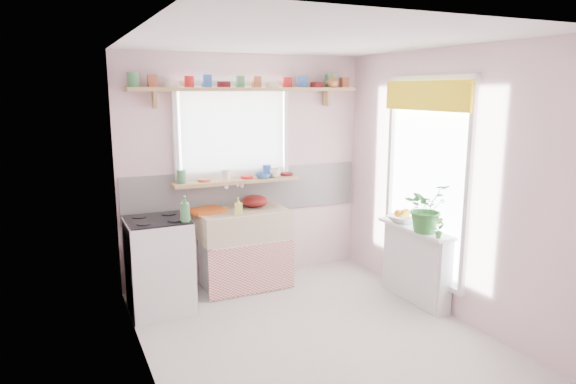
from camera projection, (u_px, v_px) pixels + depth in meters
name	position (u px, v px, depth m)	size (l,w,h in m)	color
room	(330.00, 163.00, 5.31)	(3.20, 3.20, 3.20)	beige
sink_unit	(244.00, 248.00, 5.55)	(0.95, 0.65, 1.11)	white
cooker	(159.00, 265.00, 4.93)	(0.58, 0.58, 0.93)	white
radiator_ledge	(416.00, 263.00, 5.18)	(0.22, 0.95, 0.78)	white
windowsill	(237.00, 181.00, 5.58)	(1.40, 0.22, 0.04)	tan
pine_shelf	(248.00, 89.00, 5.44)	(2.52, 0.24, 0.04)	tan
shelf_crockery	(248.00, 82.00, 5.42)	(2.47, 0.11, 0.12)	#3F7F4C
sill_crockery	(232.00, 175.00, 5.54)	(1.35, 0.11, 0.12)	#3F7F4C
dish_tray	(206.00, 211.00, 5.39)	(0.35, 0.26, 0.04)	#CE4D12
colander	(255.00, 201.00, 5.63)	(0.29, 0.29, 0.13)	#601110
jade_plant	(426.00, 208.00, 4.88)	(0.43, 0.37, 0.48)	#2D722E
fruit_bowl	(403.00, 219.00, 5.27)	(0.29, 0.29, 0.07)	white
herb_pot	(439.00, 227.00, 4.69)	(0.11, 0.08, 0.22)	#376C2B
soap_bottle_sink	(238.00, 206.00, 5.26)	(0.08, 0.08, 0.18)	#F6F46D
sill_cup	(275.00, 173.00, 5.69)	(0.12, 0.12, 0.10)	silver
sill_bowl	(263.00, 176.00, 5.63)	(0.17, 0.17, 0.05)	#3876B6
shelf_vase	(333.00, 81.00, 5.77)	(0.13, 0.13, 0.14)	#AD6A35
cooker_bottle	(185.00, 209.00, 4.72)	(0.10, 0.10, 0.25)	#43864D
fruit	(403.00, 213.00, 5.27)	(0.20, 0.14, 0.10)	orange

